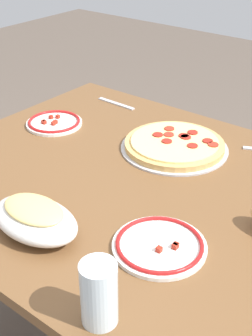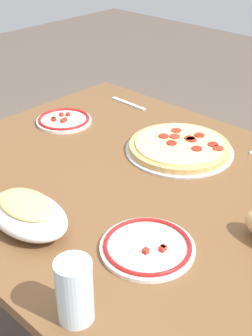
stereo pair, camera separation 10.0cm
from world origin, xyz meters
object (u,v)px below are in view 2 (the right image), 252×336
Objects in this scene: pepperoni_pizza at (180,147)px; side_plate_near at (148,247)px; side_plate_far at (64,120)px; dining_table at (126,208)px; water_glass at (75,291)px; baked_pasta_dish at (27,213)px.

side_plate_near is at bearing 119.15° from pepperoni_pizza.
dining_table is at bearing 164.09° from side_plate_far.
water_glass reaches higher than side_plate_far.
pepperoni_pizza reaches higher than side_plate_near.
side_plate_far is (0.66, -0.31, 0.00)m from side_plate_near.
side_plate_near is at bearing 154.79° from side_plate_far.
dining_table is 0.34m from side_plate_near.
baked_pasta_dish reaches higher than dining_table.
pepperoni_pizza is at bearing -60.85° from side_plate_near.
dining_table is 6.14× the size of side_plate_far.
baked_pasta_dish is 1.23× the size of side_plate_far.
side_plate_far is (0.40, -0.44, -0.03)m from baked_pasta_dish.
baked_pasta_dish is at bearing 86.83° from pepperoni_pizza.
water_glass reaches higher than pepperoni_pizza.
side_plate_near is at bearing 142.18° from dining_table.
side_plate_far is at bearing 14.45° from pepperoni_pizza.
pepperoni_pizza is 0.72m from water_glass.
baked_pasta_dish is at bearing 26.41° from side_plate_near.
dining_table is 5.48× the size of side_plate_near.
pepperoni_pizza reaches higher than side_plate_far.
pepperoni_pizza is 0.48m from side_plate_near.
dining_table is 4.97× the size of baked_pasta_dish.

